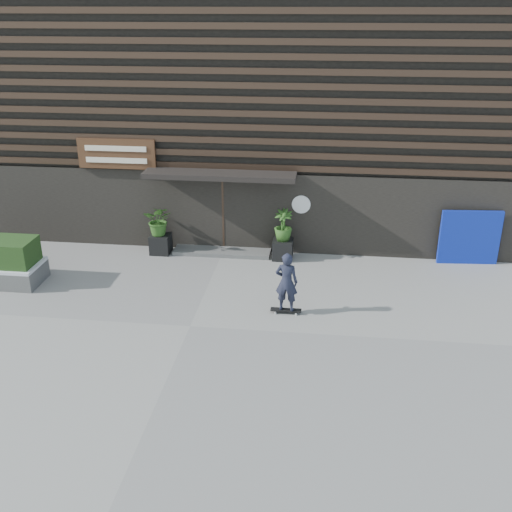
# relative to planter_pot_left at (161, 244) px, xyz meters

# --- Properties ---
(ground) EXTENTS (80.00, 80.00, 0.00)m
(ground) POSITION_rel_planter_pot_left_xyz_m (1.90, -4.40, -0.30)
(ground) COLOR gray
(ground) RESTS_ON ground
(entrance_step) EXTENTS (3.00, 0.80, 0.12)m
(entrance_step) POSITION_rel_planter_pot_left_xyz_m (1.90, 0.20, -0.24)
(entrance_step) COLOR #4F4F4D
(entrance_step) RESTS_ON ground
(planter_pot_left) EXTENTS (0.60, 0.60, 0.60)m
(planter_pot_left) POSITION_rel_planter_pot_left_xyz_m (0.00, 0.00, 0.00)
(planter_pot_left) COLOR black
(planter_pot_left) RESTS_ON ground
(bamboo_left) EXTENTS (0.86, 0.75, 0.96)m
(bamboo_left) POSITION_rel_planter_pot_left_xyz_m (0.00, 0.00, 0.78)
(bamboo_left) COLOR #2D591E
(bamboo_left) RESTS_ON planter_pot_left
(planter_pot_right) EXTENTS (0.60, 0.60, 0.60)m
(planter_pot_right) POSITION_rel_planter_pot_left_xyz_m (3.80, 0.00, 0.00)
(planter_pot_right) COLOR black
(planter_pot_right) RESTS_ON ground
(bamboo_right) EXTENTS (0.54, 0.54, 0.96)m
(bamboo_right) POSITION_rel_planter_pot_left_xyz_m (3.80, 0.00, 0.78)
(bamboo_right) COLOR #2D591E
(bamboo_right) RESTS_ON planter_pot_right
(blue_tarp) EXTENTS (1.76, 0.25, 1.65)m
(blue_tarp) POSITION_rel_planter_pot_left_xyz_m (9.30, 0.30, 0.52)
(blue_tarp) COLOR #0C1F9D
(blue_tarp) RESTS_ON ground
(building) EXTENTS (18.00, 11.00, 8.00)m
(building) POSITION_rel_planter_pot_left_xyz_m (1.90, 5.56, 3.69)
(building) COLOR black
(building) RESTS_ON ground
(skateboarder) EXTENTS (0.78, 0.42, 1.63)m
(skateboarder) POSITION_rel_planter_pot_left_xyz_m (4.16, -3.45, 0.56)
(skateboarder) COLOR black
(skateboarder) RESTS_ON ground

